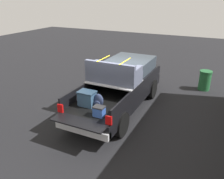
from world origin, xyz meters
The scene contains 3 objects.
ground_plane centered at (0.00, 0.00, 0.00)m, with size 40.00×40.00×0.00m, color black.
pickup_truck centered at (0.36, 0.00, 0.98)m, with size 6.05×2.06×2.23m.
trash_can centered at (3.83, -2.98, 0.50)m, with size 0.60×0.60×0.98m.
Camera 1 is at (-7.90, -3.57, 4.45)m, focal length 37.08 mm.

